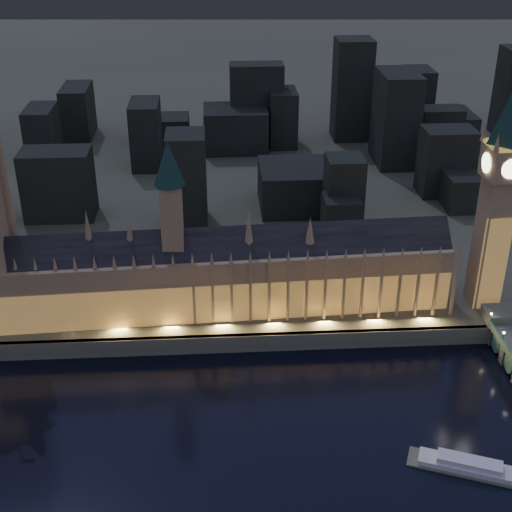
{
  "coord_description": "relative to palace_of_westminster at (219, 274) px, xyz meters",
  "views": [
    {
      "loc": [
        -11.37,
        -208.76,
        175.96
      ],
      "look_at": [
        5.0,
        55.0,
        38.0
      ],
      "focal_mm": 50.0,
      "sensor_mm": 36.0,
      "label": 1
    }
  ],
  "objects": [
    {
      "name": "ground_plane",
      "position": [
        10.48,
        -61.75,
        -26.37
      ],
      "size": [
        2000.0,
        2000.0,
        0.0
      ],
      "primitive_type": "plane",
      "color": "black",
      "rests_on": "ground"
    },
    {
      "name": "north_bank",
      "position": [
        10.48,
        458.25,
        -22.37
      ],
      "size": [
        2000.0,
        960.0,
        8.0
      ],
      "primitive_type": "cube",
      "color": "#463E34",
      "rests_on": "ground"
    },
    {
      "name": "embankment_wall",
      "position": [
        10.48,
        -20.75,
        -22.37
      ],
      "size": [
        2000.0,
        2.5,
        8.0
      ],
      "primitive_type": "cube",
      "color": "#464F45",
      "rests_on": "ground"
    },
    {
      "name": "palace_of_westminster",
      "position": [
        0.0,
        0.0,
        0.0
      ],
      "size": [
        202.0,
        29.96,
        78.0
      ],
      "color": "#927250",
      "rests_on": "north_bank"
    },
    {
      "name": "elizabeth_tower",
      "position": [
        118.48,
        0.17,
        41.34
      ],
      "size": [
        18.0,
        18.0,
        107.14
      ],
      "color": "#927250",
      "rests_on": "north_bank"
    },
    {
      "name": "river_boat",
      "position": [
        82.17,
        -94.92,
        -24.81
      ],
      "size": [
        41.17,
        23.8,
        4.5
      ],
      "color": "#464F45",
      "rests_on": "ground"
    },
    {
      "name": "city_backdrop",
      "position": [
        46.45,
        184.11,
        4.36
      ],
      "size": [
        495.54,
        215.63,
        72.16
      ],
      "color": "black",
      "rests_on": "north_bank"
    }
  ]
}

